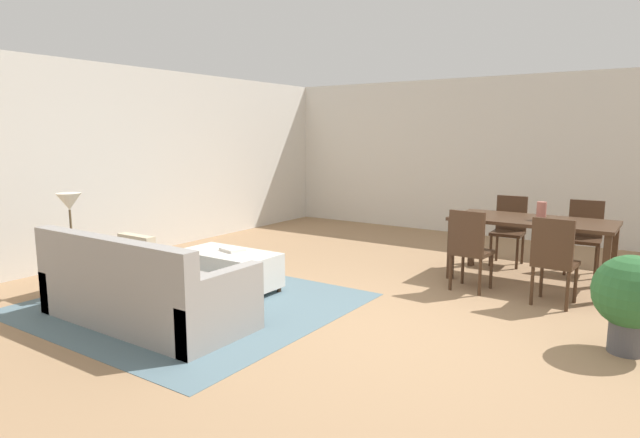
% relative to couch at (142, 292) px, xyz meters
% --- Properties ---
extents(ground_plane, '(10.80, 10.80, 0.00)m').
position_rel_couch_xyz_m(ground_plane, '(1.93, 1.17, -0.29)').
color(ground_plane, '#9E7A56').
extents(wall_back, '(9.00, 0.12, 2.70)m').
position_rel_couch_xyz_m(wall_back, '(1.93, 6.17, 1.06)').
color(wall_back, silver).
rests_on(wall_back, ground_plane).
extents(wall_left, '(0.12, 11.00, 2.70)m').
position_rel_couch_xyz_m(wall_left, '(-2.57, 1.67, 1.06)').
color(wall_left, silver).
rests_on(wall_left, ground_plane).
extents(area_rug, '(3.00, 2.80, 0.01)m').
position_rel_couch_xyz_m(area_rug, '(-0.04, 0.64, -0.29)').
color(area_rug, slate).
rests_on(area_rug, ground_plane).
extents(couch, '(2.10, 0.91, 0.86)m').
position_rel_couch_xyz_m(couch, '(0.00, 0.00, 0.00)').
color(couch, gray).
rests_on(couch, ground_plane).
extents(ottoman_table, '(1.14, 0.60, 0.44)m').
position_rel_couch_xyz_m(ottoman_table, '(-0.07, 1.23, -0.04)').
color(ottoman_table, silver).
rests_on(ottoman_table, ground_plane).
extents(side_table, '(0.40, 0.40, 0.60)m').
position_rel_couch_xyz_m(side_table, '(-1.35, 0.14, 0.18)').
color(side_table, brown).
rests_on(side_table, ground_plane).
extents(table_lamp, '(0.26, 0.26, 0.53)m').
position_rel_couch_xyz_m(table_lamp, '(-1.35, 0.14, 0.71)').
color(table_lamp, brown).
rests_on(table_lamp, side_table).
extents(dining_table, '(1.79, 0.89, 0.76)m').
position_rel_couch_xyz_m(dining_table, '(2.66, 3.48, 0.38)').
color(dining_table, '#422B1C').
rests_on(dining_table, ground_plane).
extents(dining_chair_near_left, '(0.42, 0.42, 0.92)m').
position_rel_couch_xyz_m(dining_chair_near_left, '(2.18, 2.69, 0.23)').
color(dining_chair_near_left, '#422B1C').
rests_on(dining_chair_near_left, ground_plane).
extents(dining_chair_near_right, '(0.42, 0.42, 0.92)m').
position_rel_couch_xyz_m(dining_chair_near_right, '(3.07, 2.65, 0.23)').
color(dining_chair_near_right, '#422B1C').
rests_on(dining_chair_near_right, ground_plane).
extents(dining_chair_far_left, '(0.42, 0.42, 0.92)m').
position_rel_couch_xyz_m(dining_chair_far_left, '(2.20, 4.27, 0.23)').
color(dining_chair_far_left, '#422B1C').
rests_on(dining_chair_far_left, ground_plane).
extents(dining_chair_far_right, '(0.42, 0.42, 0.92)m').
position_rel_couch_xyz_m(dining_chair_far_right, '(3.12, 4.31, 0.23)').
color(dining_chair_far_right, '#422B1C').
rests_on(dining_chair_far_right, ground_plane).
extents(vase_centerpiece, '(0.11, 0.11, 0.21)m').
position_rel_couch_xyz_m(vase_centerpiece, '(2.76, 3.46, 0.57)').
color(vase_centerpiece, '#B26659').
rests_on(vase_centerpiece, dining_table).
extents(book_on_ottoman, '(0.30, 0.26, 0.03)m').
position_rel_couch_xyz_m(book_on_ottoman, '(-0.07, 1.29, 0.16)').
color(book_on_ottoman, silver).
rests_on(book_on_ottoman, ottoman_table).
extents(potted_plant, '(0.59, 0.59, 0.80)m').
position_rel_couch_xyz_m(potted_plant, '(3.82, 1.73, 0.18)').
color(potted_plant, '#4C4C51').
rests_on(potted_plant, ground_plane).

